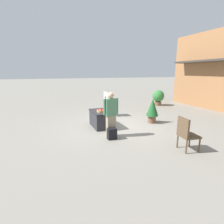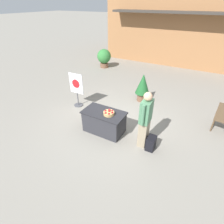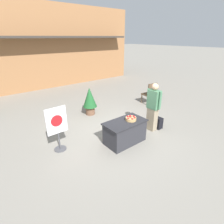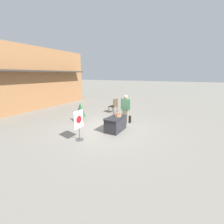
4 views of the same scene
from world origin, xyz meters
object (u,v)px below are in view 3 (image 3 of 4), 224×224
at_px(display_table, 125,132).
at_px(patio_chair, 150,93).
at_px(person_visitor, 153,107).
at_px(poster_board, 57,127).
at_px(potted_plant_near_right, 90,99).
at_px(backpack, 157,123).
at_px(apple_basket, 131,119).

bearing_deg(display_table, patio_chair, 28.10).
height_order(person_visitor, poster_board, person_visitor).
bearing_deg(potted_plant_near_right, backpack, -63.99).
xyz_separation_m(person_visitor, patio_chair, (2.05, 1.80, -0.30)).
bearing_deg(apple_basket, person_visitor, 2.60).
height_order(apple_basket, poster_board, poster_board).
relative_size(person_visitor, poster_board, 1.26).
bearing_deg(person_visitor, potted_plant_near_right, -68.97).
xyz_separation_m(backpack, patio_chair, (1.77, 1.87, 0.40)).
relative_size(display_table, apple_basket, 4.02).
bearing_deg(apple_basket, backpack, -0.57).
xyz_separation_m(display_table, apple_basket, (0.21, -0.04, 0.43)).
bearing_deg(patio_chair, display_table, 125.86).
bearing_deg(person_visitor, backpack, 166.01).
xyz_separation_m(person_visitor, poster_board, (-3.18, 0.92, -0.13)).
relative_size(display_table, person_visitor, 0.77).
relative_size(backpack, potted_plant_near_right, 0.35).
xyz_separation_m(poster_board, patio_chair, (5.22, 0.89, -0.17)).
distance_m(display_table, person_visitor, 1.45).
relative_size(apple_basket, poster_board, 0.24).
height_order(apple_basket, potted_plant_near_right, potted_plant_near_right).
bearing_deg(apple_basket, display_table, 168.91).
distance_m(patio_chair, potted_plant_near_right, 3.17).
bearing_deg(display_table, potted_plant_near_right, 82.86).
relative_size(display_table, poster_board, 0.98).
bearing_deg(potted_plant_near_right, poster_board, -141.97).
relative_size(apple_basket, potted_plant_near_right, 0.28).
bearing_deg(person_visitor, display_table, 0.00).
height_order(poster_board, potted_plant_near_right, poster_board).
relative_size(person_visitor, patio_chair, 1.59).
xyz_separation_m(backpack, potted_plant_near_right, (-1.30, 2.67, 0.49)).
bearing_deg(display_table, apple_basket, -11.09).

